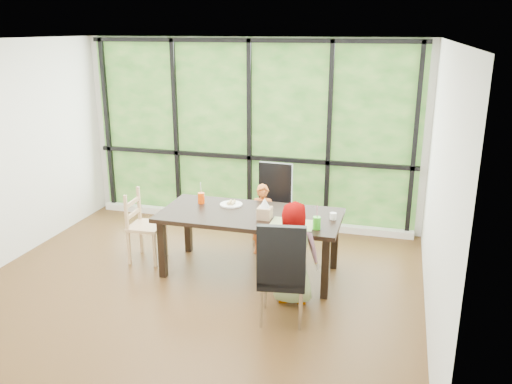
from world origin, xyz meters
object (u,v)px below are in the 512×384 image
at_px(child_older, 293,253).
at_px(plate_far, 231,204).
at_px(child_toddler, 263,220).
at_px(green_cup, 317,223).
at_px(white_mug, 333,216).
at_px(orange_cup, 201,198).
at_px(chair_interior_leather, 282,270).
at_px(dining_table, 250,243).
at_px(tissue_box, 265,213).
at_px(chair_end_beech, 147,226).
at_px(plate_near, 293,223).
at_px(chair_window_leather, 271,205).

distance_m(child_older, plate_far, 1.23).
distance_m(child_toddler, child_older, 1.30).
xyz_separation_m(green_cup, white_mug, (0.13, 0.35, -0.03)).
xyz_separation_m(child_older, orange_cup, (-1.31, 0.75, 0.26)).
relative_size(chair_interior_leather, plate_far, 3.94).
bearing_deg(plate_far, dining_table, -36.74).
distance_m(dining_table, green_cup, 0.98).
bearing_deg(tissue_box, child_older, -45.79).
bearing_deg(child_older, dining_table, -49.70).
height_order(chair_end_beech, tissue_box, chair_end_beech).
xyz_separation_m(plate_near, tissue_box, (-0.34, 0.08, 0.06)).
xyz_separation_m(child_toddler, tissue_box, (0.21, -0.71, 0.35)).
distance_m(orange_cup, white_mug, 1.65).
bearing_deg(plate_near, green_cup, -17.47).
distance_m(child_older, orange_cup, 1.53).
distance_m(dining_table, plate_far, 0.54).
height_order(orange_cup, green_cup, green_cup).
bearing_deg(green_cup, orange_cup, 162.24).
xyz_separation_m(dining_table, child_older, (0.62, -0.55, 0.18)).
bearing_deg(white_mug, dining_table, -176.24).
bearing_deg(dining_table, chair_window_leather, 88.53).
relative_size(chair_end_beech, tissue_box, 5.80).
bearing_deg(orange_cup, plate_far, 4.26).
height_order(chair_interior_leather, green_cup, chair_interior_leather).
relative_size(dining_table, plate_near, 9.00).
bearing_deg(tissue_box, white_mug, 13.75).
height_order(green_cup, white_mug, green_cup).
bearing_deg(child_toddler, child_older, -66.06).
height_order(plate_near, orange_cup, orange_cup).
height_order(chair_end_beech, green_cup, chair_end_beech).
xyz_separation_m(chair_interior_leather, green_cup, (0.22, 0.66, 0.28)).
height_order(chair_window_leather, child_older, child_older).
bearing_deg(white_mug, child_toddler, 151.33).
bearing_deg(dining_table, white_mug, 3.76).
xyz_separation_m(child_toddler, child_older, (0.62, -1.13, 0.09)).
bearing_deg(chair_interior_leather, chair_window_leather, -81.55).
height_order(dining_table, child_toddler, child_toddler).
bearing_deg(chair_window_leather, chair_end_beech, -143.23).
bearing_deg(plate_near, chair_interior_leather, -85.92).
distance_m(plate_far, plate_near, 0.96).
distance_m(child_toddler, plate_near, 1.00).
relative_size(plate_far, green_cup, 2.01).
xyz_separation_m(chair_end_beech, white_mug, (2.30, 0.06, 0.34)).
relative_size(chair_window_leather, child_older, 0.97).
relative_size(chair_window_leather, chair_interior_leather, 1.00).
bearing_deg(dining_table, child_toddler, 90.00).
height_order(chair_end_beech, child_toddler, child_toddler).
bearing_deg(tissue_box, chair_end_beech, 175.49).
distance_m(child_older, green_cup, 0.42).
bearing_deg(green_cup, plate_far, 155.67).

